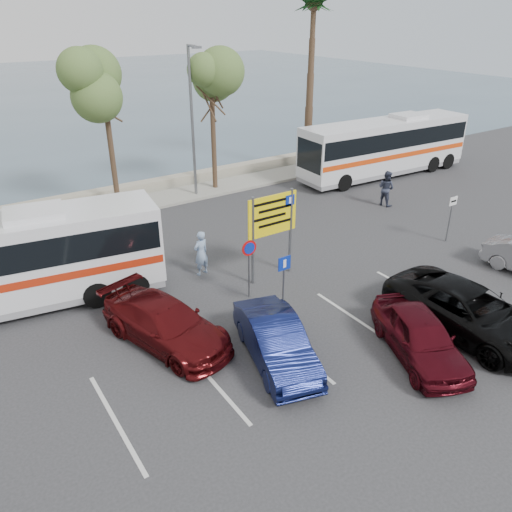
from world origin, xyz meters
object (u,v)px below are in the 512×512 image
pedestrian_far (386,188)px  pedestrian_near (201,253)px  car_maroon (165,323)px  car_blue (276,341)px  car_red (420,336)px  suv_black (468,311)px  street_lamp_right (192,115)px  coach_bus_right (385,149)px  direction_sign (272,222)px

pedestrian_far → pedestrian_near: bearing=88.5°
car_maroon → car_blue: bearing=-64.9°
car_maroon → car_red: size_ratio=1.15×
car_red → suv_black: size_ratio=0.76×
street_lamp_right → suv_black: 17.49m
street_lamp_right → pedestrian_near: 10.18m
car_red → pedestrian_near: pedestrian_near is taller
street_lamp_right → pedestrian_far: (8.00, -7.02, -3.63)m
car_blue → pedestrian_near: 6.29m
car_maroon → pedestrian_near: pedestrian_near is taller
car_blue → pedestrian_near: bearing=98.3°
pedestrian_near → car_maroon: bearing=34.6°
car_blue → pedestrian_far: pedestrian_far is taller
street_lamp_right → coach_bus_right: street_lamp_right is taller
coach_bus_right → suv_black: (-10.75, -14.00, -0.95)m
direction_sign → pedestrian_far: direction_sign is taller
car_blue → street_lamp_right: bearing=86.6°
car_maroon → suv_black: size_ratio=0.87×
suv_black → pedestrian_near: size_ratio=3.00×
car_blue → car_red: 4.45m
street_lamp_right → car_blue: 16.05m
suv_black → pedestrian_near: bearing=120.9°
car_maroon → pedestrian_far: size_ratio=2.55×
coach_bus_right → car_maroon: size_ratio=2.46×
direction_sign → car_red: (0.85, -6.70, -1.70)m
suv_black → pedestrian_far: (6.75, 10.00, 0.18)m
street_lamp_right → pedestrian_near: (-4.22, -8.52, -3.66)m
street_lamp_right → car_maroon: bearing=-121.6°
car_blue → pedestrian_near: size_ratio=2.29×
direction_sign → coach_bus_right: bearing=27.6°
street_lamp_right → car_red: street_lamp_right is taller
street_lamp_right → coach_bus_right: 12.70m
car_blue → suv_black: bearing=-4.6°
pedestrian_near → street_lamp_right: bearing=-129.6°
coach_bus_right → car_blue: size_ratio=2.80×
coach_bus_right → pedestrian_far: coach_bus_right is taller
street_lamp_right → pedestrian_far: size_ratio=4.14×
direction_sign → street_lamp_right: bearing=79.1°
suv_black → car_blue: bearing=158.2°
pedestrian_near → car_red: bearing=96.6°
car_red → pedestrian_far: (9.15, 10.00, 0.24)m
car_blue → coach_bus_right: bearing=49.9°
car_blue → suv_black: (6.24, -2.26, 0.07)m
direction_sign → car_maroon: 5.90m
coach_bus_right → suv_black: 17.67m
car_red → coach_bus_right: bearing=69.8°
pedestrian_near → suv_black: bearing=109.5°
suv_black → pedestrian_far: bearing=54.1°
car_blue → car_maroon: 3.64m
coach_bus_right → car_blue: 20.67m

